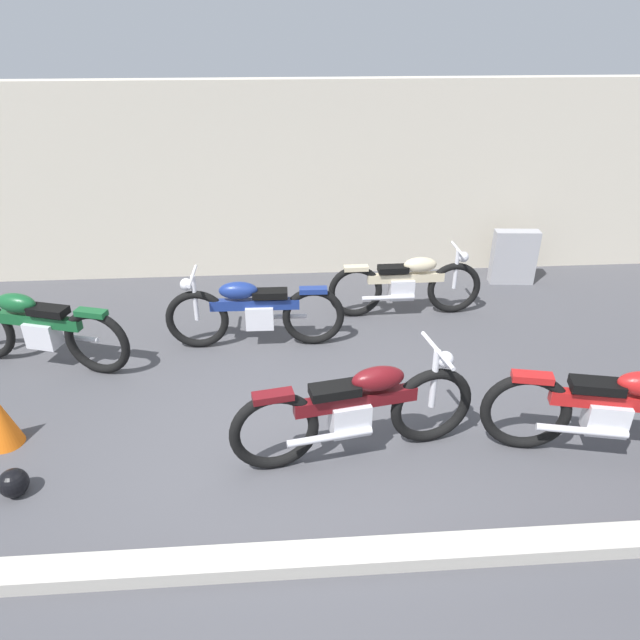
{
  "coord_description": "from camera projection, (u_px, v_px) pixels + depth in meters",
  "views": [
    {
      "loc": [
        -0.07,
        -4.1,
        3.52
      ],
      "look_at": [
        0.33,
        1.47,
        0.55
      ],
      "focal_mm": 32.55,
      "sensor_mm": 36.0,
      "label": 1
    }
  ],
  "objects": [
    {
      "name": "helmet",
      "position": [
        14.0,
        483.0,
        4.74
      ],
      "size": [
        0.24,
        0.24,
        0.24
      ],
      "primitive_type": "sphere",
      "color": "black",
      "rests_on": "ground_plane"
    },
    {
      "name": "stone_marker",
      "position": [
        514.0,
        257.0,
        8.36
      ],
      "size": [
        0.64,
        0.26,
        0.79
      ],
      "primitive_type": "cube",
      "rotation": [
        0.0,
        0.0,
        -0.09
      ],
      "color": "#9E9EA3",
      "rests_on": "ground_plane"
    },
    {
      "name": "motorcycle_green",
      "position": [
        36.0,
        328.0,
        6.33
      ],
      "size": [
        2.11,
        0.86,
        0.98
      ],
      "rotation": [
        0.0,
        0.0,
        2.85
      ],
      "color": "black",
      "rests_on": "ground_plane"
    },
    {
      "name": "traffic_cone",
      "position": [
        0.0,
        419.0,
        5.23
      ],
      "size": [
        0.32,
        0.32,
        0.55
      ],
      "primitive_type": "cone",
      "color": "orange",
      "rests_on": "ground_plane"
    },
    {
      "name": "motorcycle_maroon",
      "position": [
        358.0,
        410.0,
        5.02
      ],
      "size": [
        2.19,
        0.71,
        0.99
      ],
      "rotation": [
        0.0,
        0.0,
        0.18
      ],
      "color": "black",
      "rests_on": "ground_plane"
    },
    {
      "name": "building_wall",
      "position": [
        284.0,
        181.0,
        8.31
      ],
      "size": [
        18.0,
        0.3,
        2.75
      ],
      "primitive_type": "cube",
      "color": "beige",
      "rests_on": "ground_plane"
    },
    {
      "name": "motorcycle_blue",
      "position": [
        254.0,
        311.0,
        6.72
      ],
      "size": [
        2.08,
        0.58,
        0.93
      ],
      "rotation": [
        0.0,
        0.0,
        3.13
      ],
      "color": "black",
      "rests_on": "ground_plane"
    },
    {
      "name": "ground_plane",
      "position": [
        296.0,
        450.0,
        5.27
      ],
      "size": [
        40.0,
        40.0,
        0.0
      ],
      "primitive_type": "plane",
      "color": "#47474C"
    },
    {
      "name": "motorcycle_cream",
      "position": [
        407.0,
        284.0,
        7.45
      ],
      "size": [
        1.99,
        0.56,
        0.89
      ],
      "rotation": [
        0.0,
        0.0,
        0.01
      ],
      "color": "black",
      "rests_on": "ground_plane"
    },
    {
      "name": "motorcycle_red",
      "position": [
        617.0,
        411.0,
        4.99
      ],
      "size": [
        2.21,
        0.76,
        1.0
      ],
      "rotation": [
        0.0,
        0.0,
        -0.22
      ],
      "color": "black",
      "rests_on": "ground_plane"
    },
    {
      "name": "curb_strip",
      "position": [
        301.0,
        559.0,
        4.15
      ],
      "size": [
        18.0,
        0.24,
        0.12
      ],
      "primitive_type": "cube",
      "color": "#B7B2A8",
      "rests_on": "ground_plane"
    }
  ]
}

